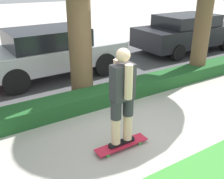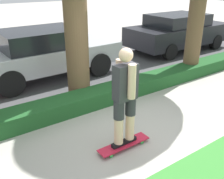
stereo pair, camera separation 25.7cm
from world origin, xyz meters
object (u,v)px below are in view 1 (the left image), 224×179
at_px(parked_car_middle, 51,51).
at_px(parked_car_rear, 187,32).
at_px(skater_person, 122,96).
at_px(skateboard, 122,145).

relative_size(parked_car_middle, parked_car_rear, 0.97).
xyz_separation_m(skater_person, parked_car_middle, (0.32, 4.28, -0.24)).
relative_size(skater_person, parked_car_rear, 0.39).
bearing_deg(parked_car_rear, skateboard, -144.87).
distance_m(skater_person, parked_car_rear, 7.40).
distance_m(skater_person, parked_car_middle, 4.29).
relative_size(skateboard, parked_car_middle, 0.23).
bearing_deg(skater_person, parked_car_rear, 34.79).
height_order(skater_person, parked_car_middle, skater_person).
xyz_separation_m(skateboard, skater_person, (-0.00, -0.00, 0.94)).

